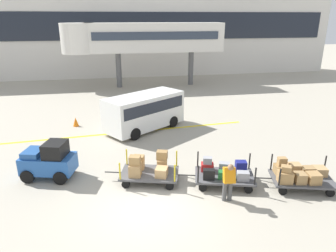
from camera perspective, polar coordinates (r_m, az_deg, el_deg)
ground_plane at (r=11.39m, az=-3.87°, el=-14.34°), size 120.00×120.00×0.00m
apron_lead_line at (r=17.99m, az=-16.75°, el=-1.97°), size 20.13×1.88×0.01m
terminal_building at (r=35.44m, az=-9.20°, el=17.04°), size 48.94×2.51×9.88m
jet_bridge at (r=29.57m, az=-5.70°, el=15.86°), size 14.78×3.00×5.84m
baggage_tug at (r=13.66m, az=-21.13°, el=-6.02°), size 2.31×1.68×1.58m
baggage_cart_lead at (r=12.57m, az=-3.59°, el=-7.83°), size 3.09×1.95×1.25m
baggage_cart_middle at (r=12.59m, az=10.34°, el=-8.54°), size 3.09×1.95×1.10m
baggage_cart_tail at (r=13.18m, az=23.07°, el=-8.31°), size 3.09×1.95×1.10m
baggage_handler at (r=11.32m, az=11.14°, el=-9.81°), size 0.45×0.47×1.56m
shuttle_van at (r=18.11m, az=-4.38°, el=3.09°), size 5.03×4.29×2.10m
safety_cone_near at (r=19.71m, az=-16.68°, el=0.75°), size 0.36×0.36×0.55m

